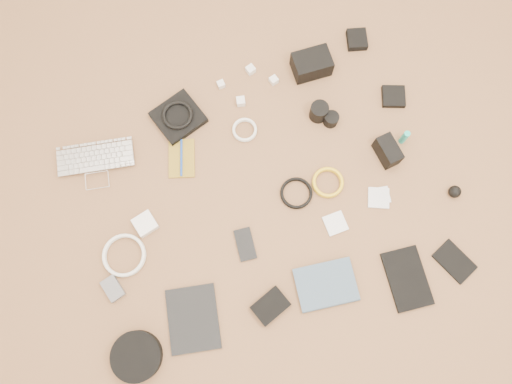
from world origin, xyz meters
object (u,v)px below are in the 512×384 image
object	(u,v)px
dslr_camera	(312,64)
phone	(245,244)
headphone_case	(137,356)
paperback	(331,307)
tablet	(193,319)
laptop	(97,168)

from	to	relation	value
dslr_camera	phone	size ratio (longest dim) A/B	1.23
headphone_case	paperback	xyz separation A→B (m)	(0.70, -0.08, -0.01)
dslr_camera	phone	xyz separation A→B (m)	(-0.49, -0.59, -0.04)
tablet	dslr_camera	bearing A→B (deg)	56.94
dslr_camera	paperback	distance (m)	0.95
dslr_camera	paperback	bearing A→B (deg)	-104.08
tablet	headphone_case	xyz separation A→B (m)	(-0.22, -0.05, 0.02)
paperback	phone	bearing A→B (deg)	41.49
laptop	tablet	world-z (taller)	laptop
dslr_camera	phone	distance (m)	0.76
laptop	dslr_camera	world-z (taller)	dslr_camera
laptop	dslr_camera	distance (m)	0.94
tablet	phone	bearing A→B (deg)	46.74
laptop	phone	bearing A→B (deg)	-36.49
dslr_camera	tablet	distance (m)	1.08
dslr_camera	headphone_case	xyz separation A→B (m)	(-0.98, -0.83, -0.02)
dslr_camera	paperback	world-z (taller)	dslr_camera
headphone_case	paperback	size ratio (longest dim) A/B	0.82
dslr_camera	headphone_case	size ratio (longest dim) A/B	0.84
laptop	tablet	size ratio (longest dim) A/B	1.28
paperback	dslr_camera	bearing A→B (deg)	-9.50
laptop	dslr_camera	bearing A→B (deg)	17.61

